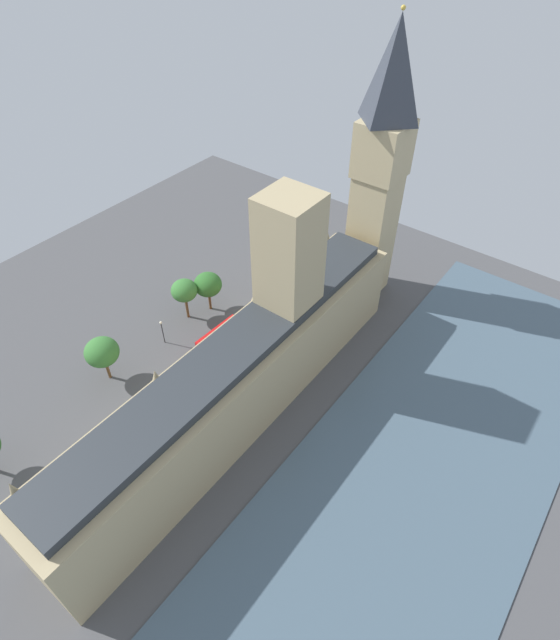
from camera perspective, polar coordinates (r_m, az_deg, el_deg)
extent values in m
plane|color=#4C4C4F|center=(93.01, -5.38, -9.58)|extent=(147.12, 147.12, 0.00)
cube|color=#475B6B|center=(83.69, 12.85, -20.24)|extent=(36.84, 132.41, 0.25)
cube|color=tan|center=(86.17, -4.71, -7.12)|extent=(12.07, 77.12, 15.32)
cube|color=tan|center=(86.20, 0.95, 3.08)|extent=(8.68, 8.68, 36.69)
cube|color=#2D3338|center=(79.91, -5.04, -3.21)|extent=(9.17, 74.03, 1.60)
cone|color=tan|center=(103.82, 5.39, 9.31)|extent=(1.20, 1.20, 2.27)
cone|color=tan|center=(88.84, -2.88, 2.72)|extent=(1.20, 1.20, 1.94)
cone|color=tan|center=(77.78, -13.86, -6.05)|extent=(1.20, 1.20, 2.07)
cone|color=tan|center=(72.55, -27.93, -16.43)|extent=(1.20, 1.20, 2.44)
cube|color=tan|center=(110.32, 10.18, 9.33)|extent=(7.93, 7.93, 27.54)
cube|color=tan|center=(101.30, 11.54, 18.36)|extent=(8.72, 8.72, 10.63)
cylinder|color=silver|center=(103.16, 9.24, 19.11)|extent=(0.25, 6.02, 6.02)
torus|color=black|center=(103.16, 9.24, 19.11)|extent=(0.24, 6.26, 6.26)
cylinder|color=silver|center=(105.06, 12.79, 19.08)|extent=(6.02, 0.25, 6.02)
torus|color=black|center=(105.06, 12.79, 19.08)|extent=(6.26, 0.24, 6.26)
pyramid|color=#383D47|center=(96.59, 12.78, 25.85)|extent=(8.72, 8.72, 17.14)
sphere|color=gold|center=(94.52, 13.73, 31.01)|extent=(0.80, 0.80, 0.80)
cube|color=black|center=(115.15, -1.25, 3.62)|extent=(1.88, 4.10, 0.75)
cube|color=black|center=(114.84, -1.20, 3.94)|extent=(1.56, 2.31, 0.65)
cylinder|color=black|center=(114.20, -1.32, 2.99)|extent=(0.26, 0.68, 0.68)
cylinder|color=black|center=(115.00, -1.98, 3.30)|extent=(0.26, 0.68, 0.68)
cylinder|color=black|center=(115.80, -0.53, 3.65)|extent=(0.26, 0.68, 0.68)
cylinder|color=black|center=(116.59, -1.18, 3.96)|extent=(0.26, 0.68, 0.68)
cube|color=red|center=(101.02, -6.82, -2.06)|extent=(2.89, 10.59, 4.20)
cube|color=black|center=(100.96, -6.82, -2.02)|extent=(2.94, 10.19, 0.70)
cylinder|color=black|center=(100.25, -7.73, -4.34)|extent=(0.39, 1.11, 1.10)
cylinder|color=black|center=(101.49, -8.64, -3.73)|extent=(0.39, 1.11, 1.10)
cylinder|color=black|center=(103.65, -4.85, -2.07)|extent=(0.39, 1.11, 1.10)
cylinder|color=black|center=(104.85, -5.77, -1.50)|extent=(0.39, 1.11, 1.10)
cube|color=#B7B7BC|center=(91.40, -21.14, -14.28)|extent=(1.72, 4.76, 0.75)
cube|color=black|center=(90.89, -21.13, -13.95)|extent=(1.44, 2.67, 0.65)
cylinder|color=black|center=(90.99, -21.55, -15.27)|extent=(0.25, 0.68, 0.68)
cylinder|color=black|center=(91.88, -22.13, -14.71)|extent=(0.25, 0.68, 0.68)
cylinder|color=black|center=(91.54, -20.03, -14.11)|extent=(0.25, 0.68, 0.68)
cylinder|color=black|center=(92.43, -20.61, -13.57)|extent=(0.25, 0.68, 0.68)
cylinder|color=navy|center=(97.16, -7.68, -6.23)|extent=(0.60, 0.60, 1.28)
sphere|color=#8C6647|center=(96.59, -7.72, -5.93)|extent=(0.25, 0.25, 0.25)
cube|color=navy|center=(97.08, -7.52, -6.20)|extent=(0.26, 0.30, 0.23)
cylinder|color=navy|center=(98.00, -6.74, -5.49)|extent=(0.55, 0.55, 1.42)
sphere|color=#8C6647|center=(97.38, -6.78, -5.16)|extent=(0.27, 0.27, 0.27)
cube|color=gray|center=(97.78, -6.64, -5.56)|extent=(0.15, 0.34, 0.26)
cylinder|color=gray|center=(105.04, -1.44, -1.08)|extent=(0.50, 0.50, 1.28)
sphere|color=#8C6647|center=(104.51, -1.45, -0.78)|extent=(0.25, 0.25, 0.25)
cube|color=maroon|center=(105.17, -1.37, -0.96)|extent=(0.31, 0.15, 0.23)
cylinder|color=brown|center=(100.56, -18.85, -5.25)|extent=(0.56, 0.56, 4.54)
ellipsoid|color=#387533|center=(97.35, -19.44, -3.42)|extent=(6.27, 6.27, 5.33)
cylinder|color=brown|center=(108.93, -10.44, 1.40)|extent=(0.56, 0.56, 5.24)
ellipsoid|color=#387533|center=(105.96, -10.75, 3.29)|extent=(5.45, 5.45, 4.63)
cylinder|color=brown|center=(110.46, -7.91, 2.18)|extent=(0.56, 0.56, 4.47)
ellipsoid|color=#2D6628|center=(107.65, -8.14, 3.98)|extent=(5.94, 5.94, 5.05)
cylinder|color=black|center=(104.14, -13.05, -1.45)|extent=(0.18, 0.18, 5.16)
sphere|color=#F2EAC6|center=(102.22, -13.29, -0.30)|extent=(0.56, 0.56, 0.56)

